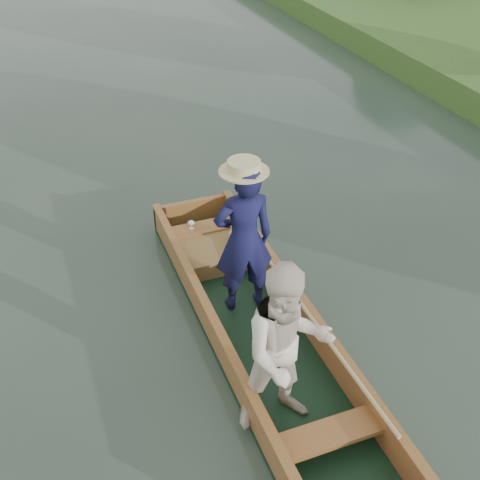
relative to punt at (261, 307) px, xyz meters
name	(u,v)px	position (x,y,z in m)	size (l,w,h in m)	color
ground	(259,339)	(0.08, 0.21, -0.67)	(120.00, 120.00, 0.00)	#283D30
punt	(261,307)	(0.00, 0.00, 0.00)	(1.24, 5.00, 1.93)	black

